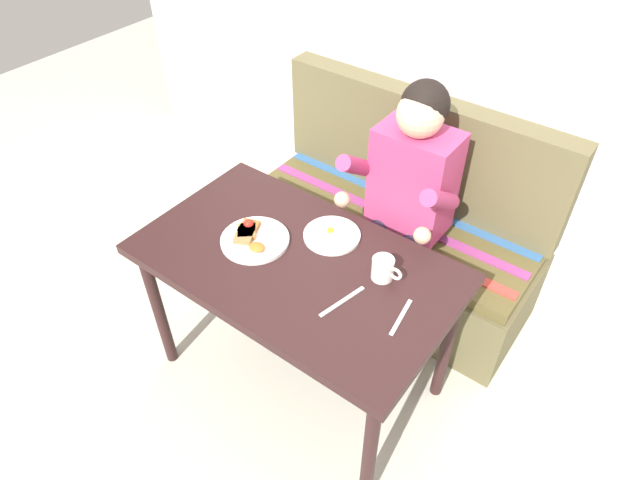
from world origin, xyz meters
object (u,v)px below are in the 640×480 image
at_px(plate_eggs, 332,235).
at_px(fork, 401,317).
at_px(person, 405,192).
at_px(couch, 393,232).
at_px(table, 296,275).
at_px(knife, 342,301).
at_px(plate_breakfast, 253,238).
at_px(coffee_mug, 383,268).

relative_size(plate_eggs, fork, 1.30).
bearing_deg(person, couch, 124.41).
relative_size(table, knife, 6.00).
bearing_deg(knife, plate_eggs, 144.66).
height_order(table, fork, fork).
relative_size(person, plate_eggs, 5.47).
distance_m(plate_eggs, fork, 0.46).
bearing_deg(plate_eggs, plate_breakfast, -139.16).
bearing_deg(coffee_mug, knife, -104.89).
relative_size(table, coffee_mug, 10.17).
bearing_deg(plate_eggs, knife, -48.20).
relative_size(couch, plate_breakfast, 5.44).
distance_m(table, plate_eggs, 0.21).
bearing_deg(coffee_mug, table, -159.30).
distance_m(couch, coffee_mug, 0.84).
xyz_separation_m(table, fork, (0.45, -0.01, 0.08)).
xyz_separation_m(plate_breakfast, knife, (0.45, -0.05, -0.01)).
xyz_separation_m(table, knife, (0.26, -0.07, 0.08)).
bearing_deg(coffee_mug, couch, 115.17).
bearing_deg(person, coffee_mug, -68.67).
relative_size(person, knife, 6.06).
xyz_separation_m(couch, coffee_mug, (0.31, -0.65, 0.45)).
xyz_separation_m(couch, plate_eggs, (0.03, -0.58, 0.41)).
height_order(table, knife, knife).
distance_m(plate_breakfast, coffee_mug, 0.52).
distance_m(person, fork, 0.68).
bearing_deg(couch, fork, -59.54).
distance_m(person, coffee_mug, 0.51).
xyz_separation_m(plate_breakfast, fork, (0.65, 0.01, -0.01)).
bearing_deg(plate_eggs, person, 77.79).
distance_m(person, plate_eggs, 0.42).
xyz_separation_m(coffee_mug, fork, (0.15, -0.12, -0.04)).
distance_m(couch, knife, 0.96).
bearing_deg(knife, plate_breakfast, -173.75).
relative_size(plate_eggs, coffee_mug, 1.88).
bearing_deg(fork, plate_breakfast, 172.60).
relative_size(coffee_mug, fork, 0.69).
distance_m(couch, fork, 0.98).
height_order(couch, coffee_mug, couch).
xyz_separation_m(coffee_mug, knife, (-0.05, -0.18, -0.04)).
xyz_separation_m(table, coffee_mug, (0.31, 0.12, 0.13)).
bearing_deg(table, coffee_mug, 20.70).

